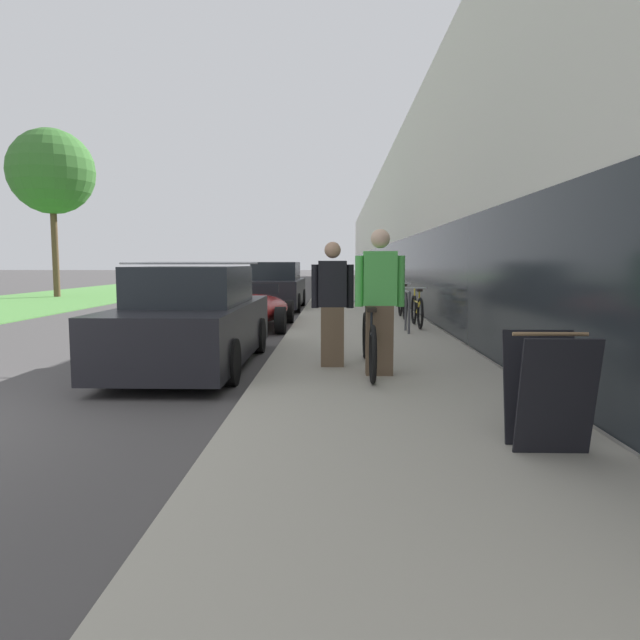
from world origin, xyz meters
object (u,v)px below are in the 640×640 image
(person_bystander, at_px, (333,304))
(bike_rack_hoop, at_px, (407,307))
(cruiser_bike_middle, at_px, (403,303))
(sandwich_board_sign, at_px, (548,391))
(person_rider, at_px, (380,302))
(tandem_bicycle, at_px, (369,342))
(parked_sedan_curbside, at_px, (194,321))
(vintage_roadster_curbside, at_px, (252,309))
(parked_sedan_far, at_px, (277,288))
(street_tree_far, at_px, (51,172))
(cruiser_bike_nearest, at_px, (417,310))

(person_bystander, relative_size, bike_rack_hoop, 2.00)
(cruiser_bike_middle, xyz_separation_m, sandwich_board_sign, (-0.09, -10.28, 0.08))
(person_rider, relative_size, person_bystander, 1.08)
(tandem_bicycle, relative_size, bike_rack_hoop, 2.87)
(person_bystander, xyz_separation_m, parked_sedan_curbside, (-2.08, 0.67, -0.31))
(vintage_roadster_curbside, height_order, parked_sedan_far, parked_sedan_far)
(parked_sedan_curbside, xyz_separation_m, street_tree_far, (-10.38, 16.73, 4.81))
(vintage_roadster_curbside, distance_m, parked_sedan_far, 5.63)
(parked_sedan_curbside, bearing_deg, parked_sedan_far, 89.30)
(bike_rack_hoop, height_order, parked_sedan_far, parked_sedan_far)
(person_rider, height_order, sandwich_board_sign, person_rider)
(person_bystander, bearing_deg, cruiser_bike_middle, 75.65)
(bike_rack_hoop, relative_size, vintage_roadster_curbside, 0.22)
(vintage_roadster_curbside, xyz_separation_m, street_tree_far, (-10.51, 11.69, 5.05))
(parked_sedan_curbside, distance_m, vintage_roadster_curbside, 5.04)
(person_rider, xyz_separation_m, street_tree_far, (-13.06, 17.98, 4.44))
(person_rider, distance_m, cruiser_bike_middle, 7.51)
(sandwich_board_sign, bearing_deg, parked_sedan_far, 103.71)
(tandem_bicycle, xyz_separation_m, bike_rack_hoop, (1.02, 4.12, 0.14))
(bike_rack_hoop, bearing_deg, sandwich_board_sign, -88.75)
(parked_sedan_far, bearing_deg, tandem_bicycle, -78.17)
(person_rider, xyz_separation_m, cruiser_bike_nearest, (1.24, 5.47, -0.56))
(tandem_bicycle, xyz_separation_m, parked_sedan_far, (-2.43, 11.61, 0.20))
(tandem_bicycle, relative_size, vintage_roadster_curbside, 0.62)
(tandem_bicycle, xyz_separation_m, cruiser_bike_middle, (1.26, 7.10, -0.00))
(bike_rack_hoop, relative_size, sandwich_board_sign, 0.94)
(sandwich_board_sign, bearing_deg, tandem_bicycle, 110.30)
(cruiser_bike_middle, bearing_deg, sandwich_board_sign, -90.49)
(parked_sedan_curbside, bearing_deg, person_rider, -25.08)
(person_rider, bearing_deg, parked_sedan_curbside, 154.92)
(cruiser_bike_middle, relative_size, vintage_roadster_curbside, 0.44)
(sandwich_board_sign, bearing_deg, vintage_roadster_curbside, 111.47)
(tandem_bicycle, height_order, cruiser_bike_middle, cruiser_bike_middle)
(sandwich_board_sign, relative_size, parked_sedan_curbside, 0.20)
(cruiser_bike_nearest, bearing_deg, vintage_roadster_curbside, 167.74)
(tandem_bicycle, relative_size, cruiser_bike_nearest, 1.46)
(vintage_roadster_curbside, bearing_deg, parked_sedan_curbside, -91.51)
(tandem_bicycle, bearing_deg, vintage_roadster_curbside, 112.08)
(person_bystander, bearing_deg, bike_rack_hoop, 68.71)
(bike_rack_hoop, bearing_deg, person_rider, -101.51)
(tandem_bicycle, bearing_deg, person_rider, -69.05)
(tandem_bicycle, height_order, person_rider, person_rider)
(sandwich_board_sign, height_order, street_tree_far, street_tree_far)
(tandem_bicycle, distance_m, vintage_roadster_curbside, 6.46)
(cruiser_bike_nearest, bearing_deg, sandwich_board_sign, -91.25)
(person_bystander, xyz_separation_m, parked_sedan_far, (-1.95, 11.33, -0.28))
(cruiser_bike_nearest, height_order, sandwich_board_sign, sandwich_board_sign)
(bike_rack_hoop, bearing_deg, street_tree_far, 135.83)
(parked_sedan_curbside, xyz_separation_m, vintage_roadster_curbside, (0.13, 5.04, -0.23))
(bike_rack_hoop, relative_size, parked_sedan_curbside, 0.19)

